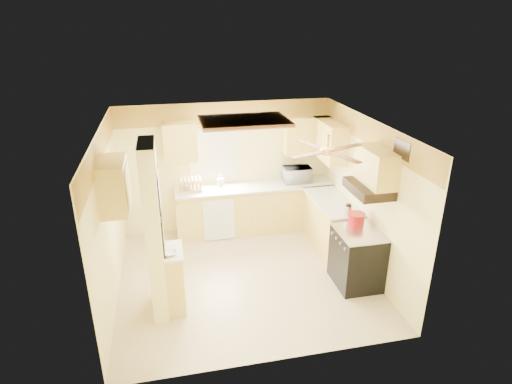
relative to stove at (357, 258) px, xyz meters
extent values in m
plane|color=tan|center=(-1.67, 0.55, -0.46)|extent=(4.00, 4.00, 0.00)
plane|color=white|center=(-1.67, 0.55, 2.04)|extent=(4.00, 4.00, 0.00)
plane|color=#FFEF9B|center=(-1.67, 2.45, 0.79)|extent=(4.00, 0.00, 4.00)
plane|color=#FFEF9B|center=(-1.67, -1.35, 0.79)|extent=(4.00, 0.00, 4.00)
plane|color=#FFEF9B|center=(-3.67, 0.55, 0.79)|extent=(0.00, 3.80, 3.80)
plane|color=#FFEF9B|center=(0.33, 0.55, 0.79)|extent=(0.00, 3.80, 3.80)
cube|color=#FFD24B|center=(-1.67, 2.43, 1.84)|extent=(4.00, 0.02, 0.40)
cube|color=#FFEF9B|center=(-3.02, 0.00, 0.79)|extent=(0.20, 0.70, 2.50)
cube|color=#DBC15C|center=(-2.80, 0.00, -0.01)|extent=(0.25, 0.55, 0.90)
cube|color=silver|center=(-2.80, 0.00, 0.46)|extent=(0.28, 0.58, 0.04)
cube|color=#DBC15C|center=(-1.17, 2.15, -0.01)|extent=(3.00, 0.60, 0.90)
cube|color=#DBC15C|center=(0.03, 1.15, -0.01)|extent=(0.60, 1.40, 0.90)
cube|color=silver|center=(-1.17, 2.14, 0.46)|extent=(3.04, 0.64, 0.04)
cube|color=silver|center=(0.02, 1.15, 0.46)|extent=(0.64, 1.44, 0.04)
cube|color=white|center=(-1.92, 1.84, -0.03)|extent=(0.58, 0.02, 0.80)
cube|color=white|center=(-1.92, 2.44, 1.09)|extent=(0.92, 0.02, 1.02)
cube|color=white|center=(-1.92, 2.44, 1.09)|extent=(0.80, 0.02, 0.90)
cube|color=#DBC15C|center=(-2.52, 2.27, 1.39)|extent=(0.60, 0.35, 0.70)
cube|color=#DBC15C|center=(-0.12, 2.27, 1.39)|extent=(0.90, 0.35, 0.70)
cube|color=#DBC15C|center=(0.16, 1.80, 1.39)|extent=(0.35, 1.00, 0.70)
cube|color=#DBC15C|center=(-3.49, 0.30, 1.39)|extent=(0.35, 0.75, 0.70)
cube|color=#DBC15C|center=(0.16, 0.00, 1.49)|extent=(0.35, 0.76, 0.52)
cube|color=black|center=(0.00, 0.00, -0.01)|extent=(0.65, 0.76, 0.90)
cube|color=silver|center=(0.00, 0.00, 0.44)|extent=(0.66, 0.77, 0.02)
cylinder|color=silver|center=(-0.33, -0.25, 0.34)|extent=(0.03, 0.05, 0.05)
cylinder|color=silver|center=(-0.33, -0.08, 0.34)|extent=(0.03, 0.05, 0.05)
cylinder|color=silver|center=(-0.33, 0.08, 0.34)|extent=(0.03, 0.05, 0.05)
cylinder|color=silver|center=(-0.33, 0.25, 0.34)|extent=(0.03, 0.05, 0.05)
cube|color=black|center=(0.07, 0.00, 1.16)|extent=(0.50, 0.76, 0.14)
cube|color=black|center=(-2.91, 0.00, 1.39)|extent=(0.02, 0.42, 0.57)
cube|color=white|center=(-2.90, 0.00, 1.39)|extent=(0.01, 0.37, 0.52)
cube|color=black|center=(-2.91, 0.00, 0.74)|extent=(0.02, 0.42, 0.57)
cube|color=yellow|center=(-2.90, 0.00, 0.74)|extent=(0.01, 0.37, 0.52)
cube|color=brown|center=(-1.57, 1.05, 2.00)|extent=(1.35, 0.95, 0.06)
cube|color=white|center=(-1.57, 1.05, 1.97)|extent=(1.15, 0.75, 0.02)
cylinder|color=gold|center=(-0.67, -0.15, 1.96)|extent=(0.04, 0.04, 0.16)
cylinder|color=gold|center=(-0.67, -0.15, 1.82)|extent=(0.18, 0.18, 0.08)
cube|color=brown|center=(-0.37, -0.04, 1.82)|extent=(0.55, 0.28, 0.01)
cube|color=brown|center=(-0.78, 0.15, 1.82)|extent=(0.28, 0.55, 0.01)
cube|color=brown|center=(-0.97, -0.26, 1.82)|extent=(0.55, 0.28, 0.01)
cube|color=brown|center=(-0.56, -0.45, 1.82)|extent=(0.28, 0.55, 0.01)
cube|color=black|center=(0.31, -0.35, 1.84)|extent=(0.02, 0.40, 0.25)
imported|color=white|center=(-0.31, 2.18, 0.63)|extent=(0.55, 0.38, 0.29)
imported|color=white|center=(-2.83, -0.12, 0.50)|extent=(0.22, 0.22, 0.05)
cylinder|color=#A31113|center=(0.05, 0.26, 0.54)|extent=(0.25, 0.25, 0.16)
cylinder|color=#A31113|center=(0.05, 0.26, 0.63)|extent=(0.27, 0.27, 0.02)
cylinder|color=silver|center=(0.03, 0.52, 0.57)|extent=(0.13, 0.13, 0.18)
cylinder|color=black|center=(0.03, 0.52, 0.67)|extent=(0.09, 0.09, 0.03)
cube|color=#DCB27E|center=(-2.38, 2.16, 0.50)|extent=(0.41, 0.31, 0.04)
cube|color=#DCB27E|center=(-2.55, 2.16, 0.59)|extent=(0.02, 0.27, 0.23)
cube|color=#DCB27E|center=(-2.48, 2.16, 0.59)|extent=(0.02, 0.27, 0.23)
cube|color=#DCB27E|center=(-2.41, 2.16, 0.59)|extent=(0.02, 0.27, 0.23)
cube|color=#DCB27E|center=(-2.34, 2.16, 0.59)|extent=(0.02, 0.27, 0.23)
cube|color=#DCB27E|center=(-2.28, 2.16, 0.59)|extent=(0.02, 0.27, 0.23)
cube|color=#DCB27E|center=(-2.21, 2.16, 0.59)|extent=(0.02, 0.27, 0.23)
cylinder|color=white|center=(-2.48, 2.16, 0.59)|extent=(0.02, 0.23, 0.23)
cylinder|color=white|center=(-2.34, 2.16, 0.59)|extent=(0.02, 0.23, 0.23)
cylinder|color=white|center=(-1.81, 2.27, 0.55)|extent=(0.12, 0.12, 0.15)
cylinder|color=#DCB27E|center=(-1.79, 2.27, 0.60)|extent=(0.01, 0.01, 0.24)
cylinder|color=#DCB27E|center=(-1.81, 2.30, 0.60)|extent=(0.01, 0.01, 0.24)
cylinder|color=#DCB27E|center=(-1.83, 2.27, 0.60)|extent=(0.01, 0.01, 0.24)
cylinder|color=#DCB27E|center=(-1.81, 2.25, 0.60)|extent=(0.01, 0.01, 0.24)
camera|label=1|loc=(-2.76, -5.30, 3.49)|focal=30.00mm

